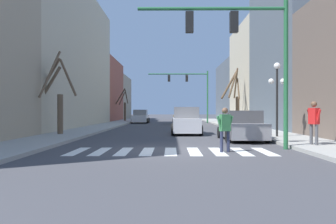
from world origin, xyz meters
TOP-DOWN VIEW (x-y plane):
  - ground_plane at (0.00, 0.00)m, footprint 240.00×240.00m
  - sidewalk_left at (-6.36, 0.00)m, footprint 2.87×90.00m
  - sidewalk_right at (6.36, 0.00)m, footprint 2.87×90.00m
  - building_row_left at (-10.79, 20.02)m, footprint 6.00×57.69m
  - building_row_right at (10.79, 19.19)m, footprint 6.00×49.62m
  - crosswalk_stripes at (-0.00, -0.35)m, footprint 7.65×2.60m
  - traffic_signal_near at (2.94, 0.41)m, footprint 6.11×0.28m
  - traffic_signal_far at (2.49, 28.66)m, footprint 7.62×0.28m
  - street_lamp_right_corner at (5.85, 5.14)m, footprint 0.95×0.36m
  - car_at_intersection at (3.75, 4.44)m, footprint 2.11×4.39m
  - car_parked_left_near at (1.23, 24.69)m, footprint 2.06×4.50m
  - car_parked_left_far at (1.02, 8.94)m, footprint 1.98×4.29m
  - car_driving_away_lane at (-3.79, 28.29)m, footprint 2.03×4.84m
  - pedestrian_on_left_sidewalk at (2.05, -0.53)m, footprint 0.71×0.34m
  - pedestrian_on_right_sidewalk at (5.96, 0.75)m, footprint 0.35×0.77m
  - street_tree_left_near at (6.64, 20.74)m, footprint 2.13×2.92m
  - street_tree_left_far at (-7.06, 7.17)m, footprint 2.86×2.27m
  - street_tree_right_far at (-6.55, 32.97)m, footprint 1.97×1.31m

SIDE VIEW (x-z plane):
  - ground_plane at x=0.00m, z-range 0.00..0.00m
  - crosswalk_stripes at x=0.00m, z-range 0.00..0.01m
  - sidewalk_left at x=-6.36m, z-range 0.00..0.15m
  - sidewalk_right at x=6.36m, z-range 0.00..0.15m
  - car_at_intersection at x=3.75m, z-range -0.05..1.53m
  - car_driving_away_lane at x=-3.79m, z-range -0.06..1.63m
  - car_parked_left_near at x=1.23m, z-range -0.06..1.68m
  - car_parked_left_far at x=1.02m, z-range -0.07..1.74m
  - pedestrian_on_left_sidewalk at x=2.05m, z-range 0.15..1.84m
  - pedestrian_on_right_sidewalk at x=5.96m, z-range 0.32..2.13m
  - street_tree_right_far at x=-6.55m, z-range -0.04..4.53m
  - street_tree_left_far at x=-7.06m, z-range 0.00..5.08m
  - street_tree_left_near at x=6.64m, z-range -0.01..5.84m
  - street_lamp_right_corner at x=5.85m, z-range 1.00..5.07m
  - traffic_signal_near at x=2.94m, z-range 1.35..7.47m
  - traffic_signal_far at x=2.49m, z-range 1.53..8.15m
  - building_row_right at x=10.79m, z-range -1.35..11.86m
  - building_row_left at x=-10.79m, z-range -0.84..12.40m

